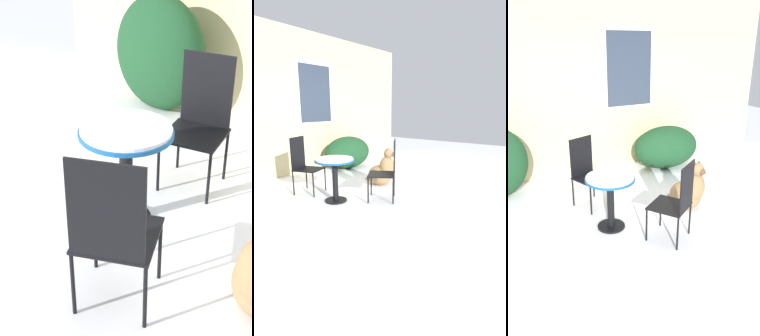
{
  "view_description": "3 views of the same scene",
  "coord_description": "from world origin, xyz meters",
  "views": [
    {
      "loc": [
        1.62,
        -2.11,
        2.26
      ],
      "look_at": [
        -0.66,
        0.02,
        0.44
      ],
      "focal_mm": 55.0,
      "sensor_mm": 36.0,
      "label": 1
    },
    {
      "loc": [
        -3.58,
        -3.2,
        1.59
      ],
      "look_at": [
        0.57,
        0.01,
        0.36
      ],
      "focal_mm": 28.0,
      "sensor_mm": 36.0,
      "label": 2
    },
    {
      "loc": [
        -2.24,
        -3.57,
        2.38
      ],
      "look_at": [
        0.0,
        0.6,
        0.55
      ],
      "focal_mm": 35.0,
      "sensor_mm": 36.0,
      "label": 3
    }
  ],
  "objects": [
    {
      "name": "shrub_middle",
      "position": [
        1.29,
        1.64,
        0.42
      ],
      "size": [
        1.36,
        0.9,
        0.83
      ],
      "color": "#194223",
      "rests_on": "ground_plane"
    },
    {
      "name": "ground_plane",
      "position": [
        0.0,
        0.0,
        0.0
      ],
      "size": [
        16.0,
        16.0,
        0.0
      ],
      "primitive_type": "plane",
      "color": "white"
    },
    {
      "name": "patio_table",
      "position": [
        -0.66,
        0.02,
        0.58
      ],
      "size": [
        0.66,
        0.66,
        0.75
      ],
      "color": "black",
      "rests_on": "ground_plane"
    },
    {
      "name": "patio_chair_far_side",
      "position": [
        -0.06,
        -0.63,
        0.56
      ],
      "size": [
        0.63,
        0.63,
        1.05
      ],
      "rotation": [
        0.0,
        0.0,
        3.71
      ],
      "color": "black",
      "rests_on": "ground_plane"
    },
    {
      "name": "patio_chair_near_table",
      "position": [
        -0.68,
        0.83,
        0.56
      ],
      "size": [
        0.58,
        0.58,
        1.05
      ],
      "rotation": [
        0.0,
        0.0,
        0.34
      ],
      "color": "black",
      "rests_on": "ground_plane"
    },
    {
      "name": "dog",
      "position": [
        0.58,
        -0.04,
        0.29
      ],
      "size": [
        0.56,
        0.68,
        0.79
      ],
      "rotation": [
        0.0,
        0.0,
        0.28
      ],
      "color": "#937047",
      "rests_on": "ground_plane"
    },
    {
      "name": "house_wall",
      "position": [
        0.03,
        2.2,
        1.67
      ],
      "size": [
        8.0,
        0.1,
        3.31
      ],
      "color": "#D1BC84",
      "rests_on": "ground_plane"
    }
  ]
}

